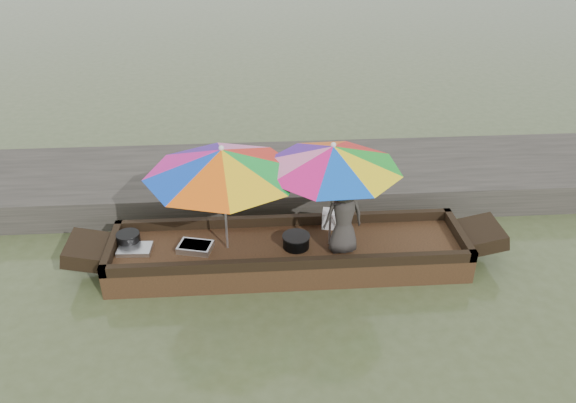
{
  "coord_description": "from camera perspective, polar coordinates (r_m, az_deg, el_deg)",
  "views": [
    {
      "loc": [
        -0.47,
        -6.55,
        4.79
      ],
      "look_at": [
        0.0,
        0.1,
        1.0
      ],
      "focal_mm": 35.0,
      "sensor_mm": 36.0,
      "label": 1
    }
  ],
  "objects": [
    {
      "name": "cooking_pot",
      "position": [
        8.22,
        -15.91,
        -3.66
      ],
      "size": [
        0.33,
        0.33,
        0.17
      ],
      "primitive_type": "cylinder",
      "color": "black",
      "rests_on": "boat_hull"
    },
    {
      "name": "boat_hull",
      "position": [
        8.03,
        0.05,
        -5.48
      ],
      "size": [
        4.99,
        1.2,
        0.35
      ],
      "primitive_type": "cube",
      "color": "black",
      "rests_on": "water"
    },
    {
      "name": "dock",
      "position": [
        9.87,
        -0.86,
        2.23
      ],
      "size": [
        22.0,
        2.2,
        0.5
      ],
      "primitive_type": "cube",
      "color": "#2D2B26",
      "rests_on": "ground"
    },
    {
      "name": "vendor",
      "position": [
        7.57,
        5.68,
        -1.53
      ],
      "size": [
        0.57,
        0.4,
        1.09
      ],
      "primitive_type": "imported",
      "rotation": [
        0.0,
        0.0,
        3.25
      ],
      "color": "#322E2A",
      "rests_on": "boat_hull"
    },
    {
      "name": "umbrella_bow",
      "position": [
        7.52,
        -6.46,
        0.22
      ],
      "size": [
        2.28,
        2.28,
        1.55
      ],
      "primitive_type": null,
      "rotation": [
        0.0,
        0.0,
        0.11
      ],
      "color": "red",
      "rests_on": "boat_hull"
    },
    {
      "name": "tray_scallop",
      "position": [
        8.07,
        -15.31,
        -4.7
      ],
      "size": [
        0.47,
        0.34,
        0.06
      ],
      "primitive_type": "cube",
      "rotation": [
        0.0,
        0.0,
        -0.04
      ],
      "color": "silver",
      "rests_on": "boat_hull"
    },
    {
      "name": "supply_bag",
      "position": [
        8.3,
        4.48,
        -1.77
      ],
      "size": [
        0.32,
        0.27,
        0.26
      ],
      "primitive_type": "cube",
      "rotation": [
        0.0,
        0.0,
        -0.2
      ],
      "color": "silver",
      "rests_on": "boat_hull"
    },
    {
      "name": "tray_crayfish",
      "position": [
        7.91,
        -9.39,
        -4.6
      ],
      "size": [
        0.52,
        0.42,
        0.09
      ],
      "primitive_type": "cube",
      "rotation": [
        0.0,
        0.0,
        -0.25
      ],
      "color": "silver",
      "rests_on": "boat_hull"
    },
    {
      "name": "water",
      "position": [
        8.13,
        0.05,
        -6.49
      ],
      "size": [
        80.0,
        80.0,
        0.0
      ],
      "primitive_type": "plane",
      "color": "#424E2A",
      "rests_on": "ground"
    },
    {
      "name": "umbrella_stern",
      "position": [
        7.58,
        4.42,
        0.6
      ],
      "size": [
        2.38,
        2.38,
        1.55
      ],
      "primitive_type": null,
      "rotation": [
        0.0,
        0.0,
        -0.35
      ],
      "color": "#14A521",
      "rests_on": "boat_hull"
    },
    {
      "name": "charcoal_grill",
      "position": [
        7.84,
        0.83,
        -4.1
      ],
      "size": [
        0.37,
        0.37,
        0.17
      ],
      "primitive_type": "cylinder",
      "color": "black",
      "rests_on": "boat_hull"
    }
  ]
}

